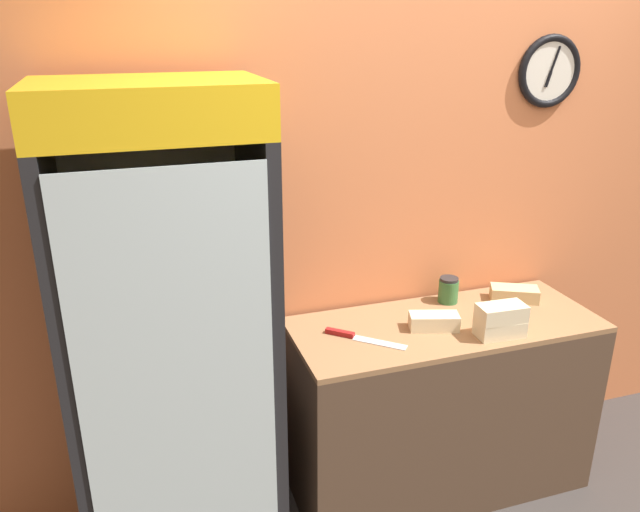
{
  "coord_description": "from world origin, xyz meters",
  "views": [
    {
      "loc": [
        -1.33,
        -1.39,
        2.17
      ],
      "look_at": [
        -0.59,
        0.86,
        1.27
      ],
      "focal_mm": 35.0,
      "sensor_mm": 36.0,
      "label": 1
    }
  ],
  "objects": [
    {
      "name": "wall_back",
      "position": [
        0.0,
        1.16,
        1.35
      ],
      "size": [
        5.2,
        0.09,
        2.7
      ],
      "color": "#D17547",
      "rests_on": "ground_plane"
    },
    {
      "name": "prep_counter",
      "position": [
        0.0,
        0.83,
        0.44
      ],
      "size": [
        1.41,
        0.56,
        0.88
      ],
      "color": "#4C3828",
      "rests_on": "ground_plane"
    },
    {
      "name": "beverage_cooler",
      "position": [
        -1.22,
        0.86,
        1.08
      ],
      "size": [
        0.76,
        0.61,
        1.98
      ],
      "color": "black",
      "rests_on": "ground_plane"
    },
    {
      "name": "sandwich_stack_bottom",
      "position": [
        0.16,
        0.65,
        0.92
      ],
      "size": [
        0.21,
        0.12,
        0.07
      ],
      "color": "beige",
      "rests_on": "prep_counter"
    },
    {
      "name": "sandwich_stack_middle",
      "position": [
        0.16,
        0.65,
        0.99
      ],
      "size": [
        0.21,
        0.12,
        0.07
      ],
      "color": "beige",
      "rests_on": "sandwich_stack_bottom"
    },
    {
      "name": "sandwich_flat_left",
      "position": [
        -0.08,
        0.79,
        0.92
      ],
      "size": [
        0.23,
        0.15,
        0.07
      ],
      "color": "beige",
      "rests_on": "prep_counter"
    },
    {
      "name": "sandwich_flat_right",
      "position": [
        0.43,
        0.94,
        0.92
      ],
      "size": [
        0.25,
        0.2,
        0.07
      ],
      "color": "tan",
      "rests_on": "prep_counter"
    },
    {
      "name": "chefs_knife",
      "position": [
        -0.45,
        0.82,
        0.89
      ],
      "size": [
        0.3,
        0.27,
        0.02
      ],
      "color": "silver",
      "rests_on": "prep_counter"
    },
    {
      "name": "condiment_jar",
      "position": [
        0.11,
        1.03,
        0.95
      ],
      "size": [
        0.1,
        0.1,
        0.13
      ],
      "color": "#336B38",
      "rests_on": "prep_counter"
    }
  ]
}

